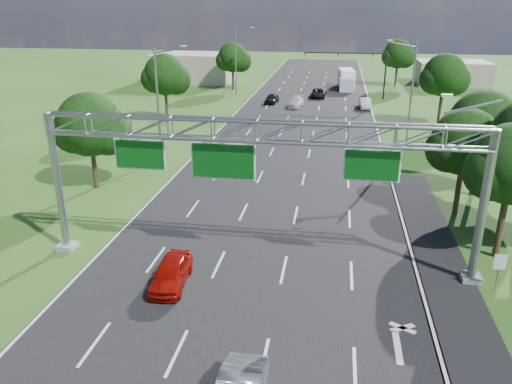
% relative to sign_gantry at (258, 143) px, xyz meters
% --- Properties ---
extents(ground, '(220.00, 220.00, 0.00)m').
position_rel_sign_gantry_xyz_m(ground, '(-0.33, 18.00, -6.89)').
color(ground, '#244F17').
rests_on(ground, ground).
extents(road, '(18.00, 180.00, 0.02)m').
position_rel_sign_gantry_xyz_m(road, '(-0.33, 18.00, -6.89)').
color(road, black).
rests_on(road, ground).
extents(road_flare, '(3.00, 30.00, 0.02)m').
position_rel_sign_gantry_xyz_m(road_flare, '(9.87, 2.00, -6.89)').
color(road_flare, black).
rests_on(road_flare, ground).
extents(sign_gantry, '(23.50, 1.00, 9.56)m').
position_rel_sign_gantry_xyz_m(sign_gantry, '(0.00, 0.00, 0.00)').
color(sign_gantry, gray).
rests_on(sign_gantry, ground).
extents(regulatory_sign, '(0.60, 0.08, 2.10)m').
position_rel_sign_gantry_xyz_m(regulatory_sign, '(12.07, -1.02, -5.38)').
color(regulatory_sign, gray).
rests_on(regulatory_sign, ground).
extents(traffic_signal, '(12.21, 0.24, 7.00)m').
position_rel_sign_gantry_xyz_m(traffic_signal, '(7.15, 53.00, -1.72)').
color(traffic_signal, black).
rests_on(traffic_signal, ground).
extents(streetlight_l_near, '(2.97, 0.22, 10.16)m').
position_rel_sign_gantry_xyz_m(streetlight_l_near, '(-11.63, 18.00, -1.31)').
color(streetlight_l_near, gray).
rests_on(streetlight_l_near, ground).
extents(streetlight_l_far, '(2.97, 0.22, 10.16)m').
position_rel_sign_gantry_xyz_m(streetlight_l_far, '(-11.63, 53.00, -1.31)').
color(streetlight_l_far, gray).
rests_on(streetlight_l_far, ground).
extents(streetlight_r_mid, '(2.97, 0.22, 10.16)m').
position_rel_sign_gantry_xyz_m(streetlight_r_mid, '(10.97, 28.00, -1.31)').
color(streetlight_r_mid, gray).
rests_on(streetlight_r_mid, ground).
extents(tree_verge_la, '(5.76, 4.80, 7.40)m').
position_rel_sign_gantry_xyz_m(tree_verge_la, '(-14.25, 10.04, -2.13)').
color(tree_verge_la, '#2D2116').
rests_on(tree_verge_la, ground).
extents(tree_verge_lb, '(5.76, 4.80, 8.06)m').
position_rel_sign_gantry_xyz_m(tree_verge_lb, '(-16.25, 33.04, -1.48)').
color(tree_verge_lb, '#2D2116').
rests_on(tree_verge_lb, ground).
extents(tree_verge_lc, '(5.76, 4.80, 7.62)m').
position_rel_sign_gantry_xyz_m(tree_verge_lc, '(-13.25, 58.04, -1.92)').
color(tree_verge_lc, '#2D2116').
rests_on(tree_verge_lc, ground).
extents(tree_verge_rd, '(5.76, 4.80, 8.28)m').
position_rel_sign_gantry_xyz_m(tree_verge_rd, '(15.75, 36.04, -1.26)').
color(tree_verge_rd, '#2D2116').
rests_on(tree_verge_rd, ground).
extents(tree_verge_re, '(5.76, 4.80, 7.84)m').
position_rel_sign_gantry_xyz_m(tree_verge_re, '(13.75, 66.04, -1.70)').
color(tree_verge_re, '#2D2116').
rests_on(tree_verge_re, ground).
extents(building_left, '(14.00, 10.00, 5.00)m').
position_rel_sign_gantry_xyz_m(building_left, '(-22.33, 66.00, -4.39)').
color(building_left, '#A49C8A').
rests_on(building_left, ground).
extents(building_right, '(12.00, 9.00, 4.00)m').
position_rel_sign_gantry_xyz_m(building_right, '(23.67, 70.00, -4.89)').
color(building_right, '#A49C8A').
rests_on(building_right, ground).
extents(red_coupe, '(1.90, 4.14, 1.38)m').
position_rel_sign_gantry_xyz_m(red_coupe, '(-4.03, -2.84, -6.20)').
color(red_coupe, '#A20F07').
rests_on(red_coupe, ground).
extents(car_queue_a, '(2.25, 4.56, 1.27)m').
position_rel_sign_gantry_xyz_m(car_queue_a, '(-1.81, 45.10, -6.25)').
color(car_queue_a, silver).
rests_on(car_queue_a, ground).
extents(car_queue_b, '(2.20, 4.67, 1.29)m').
position_rel_sign_gantry_xyz_m(car_queue_b, '(0.99, 52.83, -6.25)').
color(car_queue_b, black).
rests_on(car_queue_b, ground).
extents(car_queue_c, '(1.93, 4.01, 1.32)m').
position_rel_sign_gantry_xyz_m(car_queue_c, '(-5.42, 47.00, -6.23)').
color(car_queue_c, black).
rests_on(car_queue_c, ground).
extents(car_queue_d, '(1.65, 4.17, 1.35)m').
position_rel_sign_gantry_xyz_m(car_queue_d, '(7.67, 45.38, -6.22)').
color(car_queue_d, silver).
rests_on(car_queue_d, ground).
extents(box_truck, '(2.97, 8.30, 3.06)m').
position_rel_sign_gantry_xyz_m(box_truck, '(5.18, 62.33, -5.42)').
color(box_truck, white).
rests_on(box_truck, ground).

